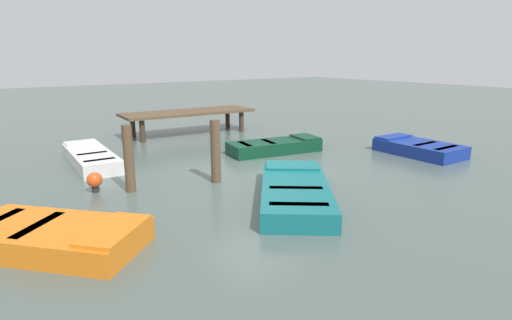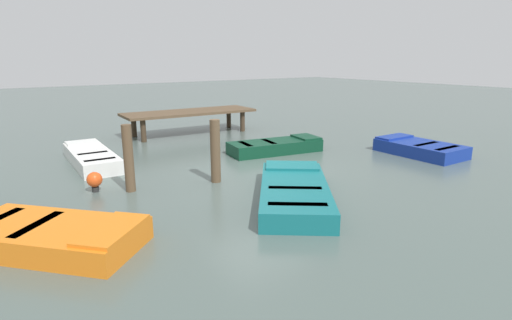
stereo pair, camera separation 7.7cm
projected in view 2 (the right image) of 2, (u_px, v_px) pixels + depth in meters
ground_plane at (256, 172)px, 11.31m from camera, size 80.00×80.00×0.00m
dock_segment at (190, 114)px, 16.75m from camera, size 5.46×2.03×0.95m
rowboat_white at (91, 157)px, 12.12m from camera, size 1.20×3.41×0.46m
rowboat_dark_green at (276, 146)px, 13.59m from camera, size 3.24×1.60×0.46m
rowboat_teal at (294, 191)px, 9.03m from camera, size 3.38×3.77×0.46m
rowboat_blue at (420, 148)px, 13.31m from camera, size 1.53×2.67×0.46m
rowboat_orange at (51, 235)px, 6.80m from camera, size 3.11×3.21×0.46m
mooring_piling_mid_left at (129, 158)px, 9.53m from camera, size 0.23×0.23×1.60m
mooring_piling_mid_right at (215, 151)px, 10.25m from camera, size 0.25×0.25×1.60m
marker_buoy at (95, 180)px, 9.61m from camera, size 0.36×0.36×0.48m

